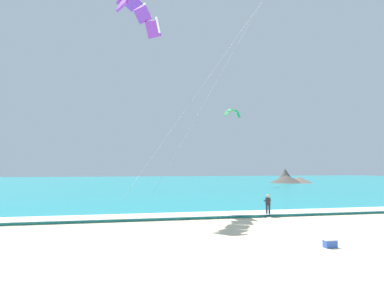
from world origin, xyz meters
TOP-DOWN VIEW (x-y plane):
  - ground_plane at (0.00, 0.00)m, footprint 200.00×200.00m
  - sea at (0.00, 70.59)m, footprint 200.00×120.00m
  - surf_foam at (0.00, 11.59)m, footprint 200.00×2.45m
  - surfboard at (-0.40, 10.62)m, footprint 0.78×1.47m
  - kitesurfer at (-0.40, 10.64)m, footprint 0.61×0.60m
  - kite_primary at (-9.86, 16.04)m, footprint 11.21×7.94m
  - kite_distant at (10.64, 49.87)m, footprint 4.00×2.84m
  - headland_right at (28.27, 61.54)m, footprint 10.72×8.76m
  - cooler_box at (-2.00, 0.54)m, footprint 0.58×0.38m

SIDE VIEW (x-z plane):
  - ground_plane at x=0.00m, z-range 0.00..0.00m
  - surfboard at x=-0.40m, z-range -0.02..0.07m
  - sea at x=0.00m, z-range 0.00..0.20m
  - cooler_box at x=-2.00m, z-range 0.00..0.40m
  - surf_foam at x=0.00m, z-range 0.20..0.24m
  - kitesurfer at x=-0.40m, z-range 0.10..1.79m
  - headland_right at x=28.27m, z-range -0.66..2.83m
  - kite_distant at x=10.64m, z-range 13.50..15.09m
  - kite_primary at x=-9.86m, z-range 8.68..25.90m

